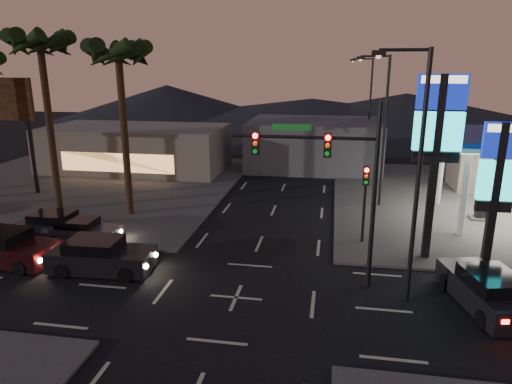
% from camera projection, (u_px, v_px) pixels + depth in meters
% --- Properties ---
extents(ground, '(140.00, 140.00, 0.00)m').
position_uv_depth(ground, '(236.00, 298.00, 19.04)').
color(ground, black).
rests_on(ground, ground).
extents(corner_lot_ne, '(24.00, 24.00, 0.12)m').
position_uv_depth(corner_lot_ne, '(509.00, 204.00, 31.63)').
color(corner_lot_ne, '#47443F').
rests_on(corner_lot_ne, ground).
extents(corner_lot_nw, '(24.00, 24.00, 0.12)m').
position_uv_depth(corner_lot_nw, '(84.00, 184.00, 36.80)').
color(corner_lot_nw, '#47443F').
rests_on(corner_lot_nw, ground).
extents(pylon_sign_tall, '(2.20, 0.35, 9.00)m').
position_uv_depth(pylon_sign_tall, '(438.00, 131.00, 21.17)').
color(pylon_sign_tall, black).
rests_on(pylon_sign_tall, ground).
extents(pylon_sign_short, '(1.60, 0.35, 7.00)m').
position_uv_depth(pylon_sign_short, '(497.00, 175.00, 20.28)').
color(pylon_sign_short, black).
rests_on(pylon_sign_short, ground).
extents(traffic_signal_mast, '(6.10, 0.39, 8.00)m').
position_uv_depth(traffic_signal_mast, '(333.00, 169.00, 18.91)').
color(traffic_signal_mast, black).
rests_on(traffic_signal_mast, ground).
extents(pedestal_signal, '(0.32, 0.39, 4.30)m').
position_uv_depth(pedestal_signal, '(365.00, 192.00, 23.99)').
color(pedestal_signal, black).
rests_on(pedestal_signal, ground).
extents(streetlight_near, '(2.14, 0.25, 10.00)m').
position_uv_depth(streetlight_near, '(414.00, 165.00, 17.35)').
color(streetlight_near, black).
rests_on(streetlight_near, ground).
extents(streetlight_mid, '(2.14, 0.25, 10.00)m').
position_uv_depth(streetlight_mid, '(382.00, 123.00, 29.69)').
color(streetlight_mid, black).
rests_on(streetlight_mid, ground).
extents(streetlight_far, '(2.14, 0.25, 10.00)m').
position_uv_depth(streetlight_far, '(368.00, 105.00, 42.98)').
color(streetlight_far, black).
rests_on(streetlight_far, ground).
extents(palm_a, '(4.41, 4.41, 10.86)m').
position_uv_depth(palm_a, '(119.00, 64.00, 26.97)').
color(palm_a, black).
rests_on(palm_a, ground).
extents(palm_b, '(4.41, 4.41, 11.46)m').
position_uv_depth(palm_b, '(41.00, 55.00, 27.63)').
color(palm_b, black).
rests_on(palm_b, ground).
extents(building_far_west, '(16.00, 8.00, 4.00)m').
position_uv_depth(building_far_west, '(136.00, 148.00, 41.65)').
color(building_far_west, '#726B5B').
rests_on(building_far_west, ground).
extents(building_far_mid, '(12.00, 9.00, 4.40)m').
position_uv_depth(building_far_mid, '(314.00, 144.00, 42.81)').
color(building_far_mid, '#4C4C51').
rests_on(building_far_mid, ground).
extents(hill_left, '(40.00, 40.00, 6.00)m').
position_uv_depth(hill_left, '(167.00, 103.00, 79.23)').
color(hill_left, black).
rests_on(hill_left, ground).
extents(hill_right, '(50.00, 50.00, 5.00)m').
position_uv_depth(hill_right, '(406.00, 109.00, 72.91)').
color(hill_right, black).
rests_on(hill_right, ground).
extents(hill_center, '(60.00, 60.00, 4.00)m').
position_uv_depth(hill_center, '(312.00, 111.00, 75.46)').
color(hill_center, black).
rests_on(hill_center, ground).
extents(car_lane_a_front, '(4.96, 2.25, 1.59)m').
position_uv_depth(car_lane_a_front, '(101.00, 256.00, 21.33)').
color(car_lane_a_front, black).
rests_on(car_lane_a_front, ground).
extents(car_lane_a_mid, '(5.17, 2.51, 1.64)m').
position_uv_depth(car_lane_a_mid, '(6.00, 248.00, 22.23)').
color(car_lane_a_mid, black).
rests_on(car_lane_a_mid, ground).
extents(car_lane_b_front, '(4.03, 1.72, 1.31)m').
position_uv_depth(car_lane_b_front, '(82.00, 231.00, 24.89)').
color(car_lane_b_front, '#4F4F51').
rests_on(car_lane_b_front, ground).
extents(car_lane_b_mid, '(4.54, 1.94, 1.47)m').
position_uv_depth(car_lane_b_mid, '(58.00, 226.00, 25.47)').
color(car_lane_b_mid, black).
rests_on(car_lane_b_mid, ground).
extents(suv_station, '(3.01, 5.06, 1.59)m').
position_uv_depth(suv_station, '(487.00, 290.00, 18.11)').
color(suv_station, black).
rests_on(suv_station, ground).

